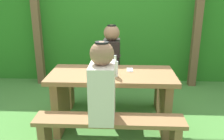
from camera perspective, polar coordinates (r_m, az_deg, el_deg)
ground_plane at (r=2.96m, az=0.00°, el=-13.71°), size 12.00×12.00×0.00m
hedge_backdrop at (r=4.67m, az=1.16°, el=9.45°), size 6.40×0.84×1.74m
pergola_post_left at (r=4.28m, az=-17.72°, el=11.54°), size 0.12×0.12×2.28m
pergola_post_right at (r=4.21m, az=19.94°, el=11.23°), size 0.12×0.12×2.28m
picnic_table at (r=2.74m, az=0.00°, el=-5.10°), size 1.40×0.64×0.70m
bench_near at (r=2.31m, az=-0.64°, el=-14.25°), size 1.40×0.24×0.45m
bench_far at (r=3.32m, az=0.43°, el=-3.84°), size 1.40×0.24×0.45m
person_white_shirt at (r=2.11m, az=-2.34°, el=-3.51°), size 0.25×0.35×0.72m
person_black_coat at (r=3.18m, az=-0.09°, el=3.86°), size 0.25×0.35×0.72m
drinking_glass at (r=2.77m, az=0.20°, el=1.08°), size 0.07×0.07×0.09m
bottle_left at (r=2.58m, az=-1.73°, el=0.84°), size 0.07×0.07×0.22m
bottle_right at (r=2.52m, az=0.75°, el=0.42°), size 0.06×0.06×0.23m
cell_phone at (r=2.76m, az=4.30°, el=0.05°), size 0.07×0.14×0.01m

